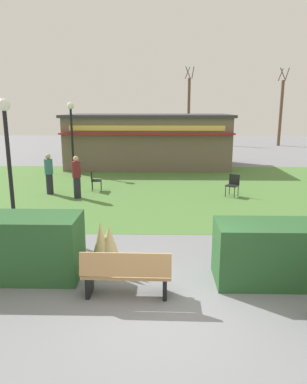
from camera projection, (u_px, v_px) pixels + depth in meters
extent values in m
plane|color=slate|center=(164.00, 308.00, 6.53)|extent=(80.00, 80.00, 0.00)
cube|color=#4C7A38|center=(163.00, 188.00, 16.10)|extent=(36.00, 12.00, 0.01)
cube|color=tan|center=(127.00, 273.00, 6.88)|extent=(1.71, 0.51, 0.06)
cube|color=tan|center=(125.00, 265.00, 6.61)|extent=(1.70, 0.15, 0.44)
cube|color=black|center=(89.00, 283.00, 6.97)|extent=(0.09, 0.44, 0.45)
cube|color=black|center=(165.00, 285.00, 6.91)|extent=(0.09, 0.44, 0.45)
cube|color=tan|center=(85.00, 267.00, 6.89)|extent=(0.07, 0.44, 0.06)
cube|color=tan|center=(169.00, 268.00, 6.82)|extent=(0.07, 0.44, 0.06)
cube|color=#28562B|center=(25.00, 247.00, 7.61)|extent=(2.35, 1.10, 1.35)
cube|color=#28562B|center=(273.00, 253.00, 7.40)|extent=(2.35, 1.10, 1.26)
cone|color=#D1BC7F|center=(101.00, 245.00, 7.99)|extent=(0.51, 0.51, 1.13)
cone|color=#D1BC7F|center=(109.00, 247.00, 8.04)|extent=(0.61, 0.61, 1.02)
cylinder|color=black|center=(15.00, 221.00, 11.17)|extent=(0.22, 0.22, 0.20)
cylinder|color=black|center=(10.00, 169.00, 10.79)|extent=(0.12, 0.12, 3.45)
sphere|color=white|center=(4.00, 105.00, 10.36)|extent=(0.36, 0.36, 0.36)
cylinder|color=black|center=(74.00, 172.00, 19.63)|extent=(0.22, 0.22, 0.20)
cylinder|color=black|center=(72.00, 142.00, 19.26)|extent=(0.12, 0.12, 3.45)
sphere|color=white|center=(70.00, 106.00, 18.83)|extent=(0.36, 0.36, 0.36)
cube|color=#6B5B4C|center=(148.00, 142.00, 22.00)|extent=(9.44, 4.54, 2.96)
cube|color=#333338|center=(148.00, 116.00, 21.64)|extent=(9.74, 4.84, 0.16)
cube|color=maroon|center=(147.00, 134.00, 19.47)|extent=(9.54, 0.36, 0.08)
cube|color=#D8CC4C|center=(147.00, 128.00, 19.55)|extent=(8.50, 0.04, 0.28)
cube|color=black|center=(232.00, 186.00, 14.55)|extent=(0.61, 0.61, 0.04)
cube|color=black|center=(234.00, 179.00, 14.65)|extent=(0.39, 0.28, 0.44)
cylinder|color=black|center=(226.00, 191.00, 14.55)|extent=(0.03, 0.03, 0.45)
cylinder|color=black|center=(234.00, 193.00, 14.34)|extent=(0.03, 0.03, 0.45)
cylinder|color=black|center=(229.00, 190.00, 14.86)|extent=(0.03, 0.03, 0.45)
cylinder|color=black|center=(238.00, 191.00, 14.64)|extent=(0.03, 0.03, 0.45)
cube|color=black|center=(97.00, 180.00, 15.58)|extent=(0.50, 0.50, 0.04)
cube|color=black|center=(92.00, 176.00, 15.51)|extent=(0.10, 0.44, 0.44)
cylinder|color=black|center=(101.00, 186.00, 15.47)|extent=(0.03, 0.03, 0.45)
cylinder|color=black|center=(101.00, 184.00, 15.83)|extent=(0.03, 0.03, 0.45)
cylinder|color=black|center=(92.00, 187.00, 15.43)|extent=(0.03, 0.03, 0.45)
cylinder|color=black|center=(93.00, 185.00, 15.79)|extent=(0.03, 0.03, 0.45)
cylinder|color=#23232D|center=(50.00, 184.00, 14.98)|extent=(0.28, 0.28, 0.85)
cylinder|color=#336B66|center=(49.00, 166.00, 14.81)|extent=(0.34, 0.34, 0.62)
sphere|color=tan|center=(48.00, 156.00, 14.72)|extent=(0.22, 0.22, 0.22)
cylinder|color=#23232D|center=(77.00, 188.00, 14.30)|extent=(0.28, 0.28, 0.85)
cylinder|color=maroon|center=(76.00, 169.00, 14.14)|extent=(0.34, 0.34, 0.62)
sphere|color=tan|center=(76.00, 159.00, 14.04)|extent=(0.22, 0.22, 0.22)
cube|color=#2D6638|center=(97.00, 145.00, 29.01)|extent=(4.34, 2.15, 0.60)
cube|color=black|center=(95.00, 140.00, 28.92)|extent=(2.43, 1.77, 0.44)
cylinder|color=black|center=(115.00, 147.00, 29.81)|extent=(0.66, 0.27, 0.64)
cylinder|color=black|center=(110.00, 149.00, 28.03)|extent=(0.66, 0.27, 0.64)
cylinder|color=black|center=(85.00, 146.00, 30.09)|extent=(0.66, 0.27, 0.64)
cylinder|color=black|center=(78.00, 149.00, 28.31)|extent=(0.66, 0.27, 0.64)
cube|color=black|center=(158.00, 145.00, 28.89)|extent=(4.32, 2.11, 0.60)
cube|color=black|center=(156.00, 140.00, 28.79)|extent=(2.42, 1.75, 0.44)
cylinder|color=black|center=(172.00, 147.00, 29.90)|extent=(0.65, 0.27, 0.64)
cylinder|color=black|center=(175.00, 149.00, 28.11)|extent=(0.65, 0.27, 0.64)
cylinder|color=black|center=(141.00, 147.00, 29.78)|extent=(0.65, 0.27, 0.64)
cylinder|color=black|center=(142.00, 149.00, 27.99)|extent=(0.65, 0.27, 0.64)
cylinder|color=brown|center=(189.00, 111.00, 35.75)|extent=(0.28, 0.28, 6.28)
cylinder|color=brown|center=(193.00, 73.00, 35.00)|extent=(0.25, 0.58, 1.12)
cylinder|color=brown|center=(187.00, 73.00, 35.21)|extent=(0.54, 0.36, 1.12)
cylinder|color=brown|center=(188.00, 72.00, 34.62)|extent=(0.54, 0.35, 1.12)
cylinder|color=brown|center=(281.00, 114.00, 33.19)|extent=(0.28, 0.28, 5.89)
cylinder|color=brown|center=(287.00, 74.00, 32.48)|extent=(0.25, 0.58, 1.12)
cylinder|color=brown|center=(281.00, 75.00, 32.69)|extent=(0.54, 0.36, 1.12)
cylinder|color=brown|center=(283.00, 74.00, 32.10)|extent=(0.54, 0.35, 1.12)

